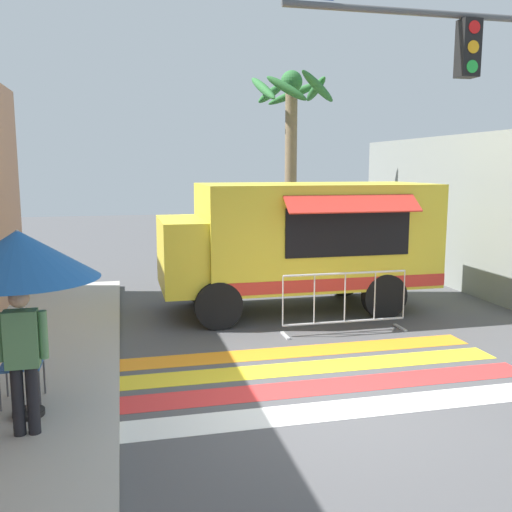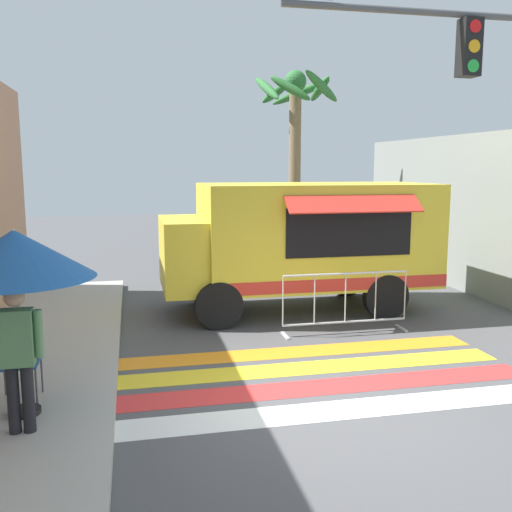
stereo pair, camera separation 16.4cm
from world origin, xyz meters
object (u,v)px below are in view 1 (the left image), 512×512
object	(u,v)px
food_truck	(295,238)
palm_tree	(291,129)
folding_chair	(22,356)
patio_umbrella	(18,256)
traffic_signal_pole	(498,107)
vendor_person	(22,353)
barricade_front	(345,302)

from	to	relation	value
food_truck	palm_tree	distance (m)	5.19
food_truck	folding_chair	bearing A→B (deg)	-139.41
patio_umbrella	folding_chair	world-z (taller)	patio_umbrella
food_truck	traffic_signal_pole	bearing A→B (deg)	-44.96
patio_umbrella	folding_chair	bearing A→B (deg)	102.72
food_truck	vendor_person	world-z (taller)	food_truck
traffic_signal_pole	folding_chair	xyz separation A→B (m)	(-7.40, -1.37, -3.27)
patio_umbrella	barricade_front	size ratio (longest dim) A/B	0.91
food_truck	traffic_signal_pole	distance (m)	4.51
palm_tree	patio_umbrella	bearing A→B (deg)	-123.13
folding_chair	palm_tree	size ratio (longest dim) A/B	0.16
folding_chair	barricade_front	xyz separation A→B (m)	(5.13, 2.24, -0.14)
traffic_signal_pole	vendor_person	world-z (taller)	traffic_signal_pole
folding_chair	barricade_front	world-z (taller)	barricade_front
patio_umbrella	food_truck	bearing A→B (deg)	44.73
food_truck	barricade_front	world-z (taller)	food_truck
food_truck	folding_chair	distance (m)	6.27
food_truck	vendor_person	bearing A→B (deg)	-131.98
vendor_person	barricade_front	size ratio (longest dim) A/B	0.68
barricade_front	palm_tree	bearing A→B (deg)	82.44
traffic_signal_pole	folding_chair	distance (m)	8.21
folding_chair	vendor_person	bearing A→B (deg)	-85.97
traffic_signal_pole	vendor_person	bearing A→B (deg)	-161.80
traffic_signal_pole	vendor_person	distance (m)	8.15
traffic_signal_pole	vendor_person	size ratio (longest dim) A/B	3.57
patio_umbrella	barricade_front	bearing A→B (deg)	28.82
patio_umbrella	barricade_front	xyz separation A→B (m)	(5.01, 2.76, -1.45)
folding_chair	food_truck	bearing A→B (deg)	34.68
folding_chair	barricade_front	size ratio (longest dim) A/B	0.39
patio_umbrella	vendor_person	xyz separation A→B (m)	(0.06, -0.49, -0.96)
traffic_signal_pole	barricade_front	size ratio (longest dim) A/B	2.43
food_truck	palm_tree	size ratio (longest dim) A/B	0.99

